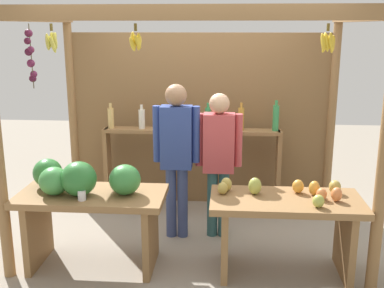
% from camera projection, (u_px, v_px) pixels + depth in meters
% --- Properties ---
extents(ground_plane, '(12.00, 12.00, 0.00)m').
position_uv_depth(ground_plane, '(193.00, 234.00, 5.07)').
color(ground_plane, gray).
rests_on(ground_plane, ground).
extents(market_stall, '(3.30, 2.07, 2.35)m').
position_uv_depth(market_stall, '(196.00, 102.00, 5.18)').
color(market_stall, olive).
rests_on(market_stall, ground).
extents(fruit_counter_left, '(1.34, 0.64, 1.03)m').
position_uv_depth(fruit_counter_left, '(85.00, 196.00, 4.26)').
color(fruit_counter_left, olive).
rests_on(fruit_counter_left, ground).
extents(fruit_counter_right, '(1.34, 0.64, 0.87)m').
position_uv_depth(fruit_counter_right, '(286.00, 216.00, 4.17)').
color(fruit_counter_right, olive).
rests_on(fruit_counter_right, ground).
extents(bottle_shelf_unit, '(2.12, 0.22, 1.36)m').
position_uv_depth(bottle_shelf_unit, '(192.00, 145.00, 5.59)').
color(bottle_shelf_unit, olive).
rests_on(bottle_shelf_unit, ground).
extents(vendor_man, '(0.48, 0.22, 1.63)m').
position_uv_depth(vendor_man, '(176.00, 147.00, 4.79)').
color(vendor_man, '#38477B').
rests_on(vendor_man, ground).
extents(vendor_woman, '(0.48, 0.21, 1.54)m').
position_uv_depth(vendor_woman, '(219.00, 153.00, 4.83)').
color(vendor_woman, '#2D575A').
rests_on(vendor_woman, ground).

